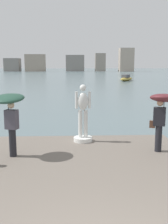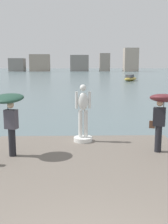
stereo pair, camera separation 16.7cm
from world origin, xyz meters
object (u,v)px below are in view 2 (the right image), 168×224
(onlooker_right, at_px, (162,107))
(boat_leftward, at_px, (130,79))
(statue_white_figure, at_px, (83,119))
(onlooker_left, at_px, (9,108))

(onlooker_right, xyz_separation_m, boat_leftward, (7.92, 46.14, -1.42))
(boat_leftward, bearing_deg, onlooker_right, -99.73)
(statue_white_figure, bearing_deg, boat_leftward, 76.88)
(onlooker_left, xyz_separation_m, onlooker_right, (4.86, 0.23, -0.04))
(boat_leftward, bearing_deg, statue_white_figure, -103.12)
(onlooker_right, bearing_deg, onlooker_left, -177.24)
(onlooker_left, height_order, boat_leftward, onlooker_left)
(statue_white_figure, height_order, onlooker_right, statue_white_figure)
(statue_white_figure, height_order, boat_leftward, statue_white_figure)
(onlooker_right, bearing_deg, boat_leftward, 80.27)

